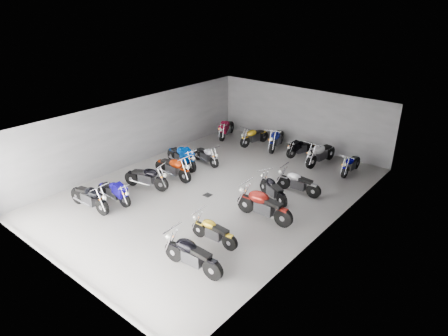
{
  "coord_description": "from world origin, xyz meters",
  "views": [
    {
      "loc": [
        9.96,
        -11.41,
        7.83
      ],
      "look_at": [
        0.18,
        0.35,
        1.0
      ],
      "focal_mm": 32.0,
      "sensor_mm": 36.0,
      "label": 1
    }
  ],
  "objects": [
    {
      "name": "motorcycle_back_b",
      "position": [
        -2.02,
        5.58,
        0.49
      ],
      "size": [
        0.54,
        2.03,
        0.9
      ],
      "rotation": [
        0.0,
        0.0,
        2.97
      ],
      "color": "black",
      "rests_on": "ground"
    },
    {
      "name": "motorcycle_right_e",
      "position": [
        2.27,
        0.93,
        0.46
      ],
      "size": [
        1.81,
        0.93,
        0.85
      ],
      "rotation": [
        0.0,
        0.0,
        1.14
      ],
      "color": "black",
      "rests_on": "ground"
    },
    {
      "name": "motorcycle_left_d",
      "position": [
        -2.29,
        -0.27,
        0.53
      ],
      "size": [
        2.19,
        0.42,
        0.96
      ],
      "rotation": [
        0.0,
        0.0,
        -1.57
      ],
      "color": "black",
      "rests_on": "ground"
    },
    {
      "name": "motorcycle_back_d",
      "position": [
        0.78,
        5.79,
        0.44
      ],
      "size": [
        0.74,
        1.78,
        0.81
      ],
      "rotation": [
        0.0,
        0.0,
        2.8
      ],
      "color": "black",
      "rests_on": "ground"
    },
    {
      "name": "motorcycle_right_a",
      "position": [
        2.87,
        -4.41,
        0.53
      ],
      "size": [
        2.2,
        0.47,
        0.97
      ],
      "rotation": [
        0.0,
        0.0,
        1.64
      ],
      "color": "black",
      "rests_on": "ground"
    },
    {
      "name": "motorcycle_back_e",
      "position": [
        2.06,
        5.47,
        0.56
      ],
      "size": [
        0.52,
        2.32,
        1.02
      ],
      "rotation": [
        0.0,
        0.0,
        3.03
      ],
      "color": "black",
      "rests_on": "ground"
    },
    {
      "name": "wall_left",
      "position": [
        -5.0,
        0.0,
        1.6
      ],
      "size": [
        0.1,
        14.0,
        3.2
      ],
      "primitive_type": "cube",
      "color": "gray",
      "rests_on": "ground"
    },
    {
      "name": "wall_right",
      "position": [
        5.0,
        0.0,
        1.6
      ],
      "size": [
        0.1,
        14.0,
        3.2
      ],
      "primitive_type": "cube",
      "color": "gray",
      "rests_on": "ground"
    },
    {
      "name": "motorcycle_right_f",
      "position": [
        2.77,
        2.07,
        0.48
      ],
      "size": [
        2.01,
        0.42,
        0.88
      ],
      "rotation": [
        0.0,
        0.0,
        1.63
      ],
      "color": "black",
      "rests_on": "ground"
    },
    {
      "name": "motorcycle_left_b",
      "position": [
        -2.49,
        -3.33,
        0.47
      ],
      "size": [
        1.96,
        0.39,
        0.86
      ],
      "rotation": [
        0.0,
        0.0,
        -1.55
      ],
      "color": "black",
      "rests_on": "ground"
    },
    {
      "name": "ground",
      "position": [
        0.0,
        0.0,
        0.0
      ],
      "size": [
        14.0,
        14.0,
        0.0
      ],
      "primitive_type": "plane",
      "color": "gray",
      "rests_on": "ground"
    },
    {
      "name": "drain_grate",
      "position": [
        0.0,
        -0.5,
        0.01
      ],
      "size": [
        0.32,
        0.32,
        0.01
      ],
      "primitive_type": "cube",
      "color": "black",
      "rests_on": "ground"
    },
    {
      "name": "motorcycle_left_e",
      "position": [
        -2.88,
        0.86,
        0.55
      ],
      "size": [
        2.27,
        0.63,
        1.01
      ],
      "rotation": [
        0.0,
        0.0,
        -1.76
      ],
      "color": "black",
      "rests_on": "ground"
    },
    {
      "name": "motorcycle_back_a",
      "position": [
        -3.98,
        5.58,
        0.52
      ],
      "size": [
        0.89,
        2.1,
        0.96
      ],
      "rotation": [
        0.0,
        0.0,
        3.49
      ],
      "color": "black",
      "rests_on": "ground"
    },
    {
      "name": "wall_back",
      "position": [
        0.0,
        7.0,
        1.6
      ],
      "size": [
        10.0,
        0.1,
        3.2
      ],
      "primitive_type": "cube",
      "color": "gray",
      "rests_on": "ground"
    },
    {
      "name": "ceiling",
      "position": [
        0.0,
        0.0,
        3.22
      ],
      "size": [
        10.0,
        14.0,
        0.04
      ],
      "primitive_type": "cube",
      "color": "black",
      "rests_on": "wall_back"
    },
    {
      "name": "motorcycle_right_b",
      "position": [
        2.45,
        -2.93,
        0.45
      ],
      "size": [
        1.89,
        0.39,
        0.83
      ],
      "rotation": [
        0.0,
        0.0,
        1.62
      ],
      "color": "black",
      "rests_on": "ground"
    },
    {
      "name": "motorcycle_back_f",
      "position": [
        3.65,
        5.38,
        0.46
      ],
      "size": [
        0.37,
        1.9,
        0.84
      ],
      "rotation": [
        0.0,
        0.0,
        3.16
      ],
      "color": "black",
      "rests_on": "ground"
    },
    {
      "name": "motorcycle_right_d",
      "position": [
        2.85,
        -0.58,
        0.57
      ],
      "size": [
        2.37,
        0.47,
        1.04
      ],
      "rotation": [
        0.0,
        0.0,
        1.6
      ],
      "color": "black",
      "rests_on": "ground"
    },
    {
      "name": "motorcycle_left_f",
      "position": [
        -2.27,
        1.92,
        0.45
      ],
      "size": [
        1.87,
        0.49,
        0.83
      ],
      "rotation": [
        0.0,
        0.0,
        -1.75
      ],
      "color": "black",
      "rests_on": "ground"
    },
    {
      "name": "motorcycle_left_a",
      "position": [
        -2.73,
        -4.28,
        0.53
      ],
      "size": [
        2.2,
        0.46,
        0.96
      ],
      "rotation": [
        0.0,
        0.0,
        -1.51
      ],
      "color": "black",
      "rests_on": "ground"
    },
    {
      "name": "motorcycle_back_c",
      "position": [
        -0.75,
        5.87,
        0.55
      ],
      "size": [
        0.81,
        2.24,
        1.01
      ],
      "rotation": [
        0.0,
        0.0,
        3.44
      ],
      "color": "black",
      "rests_on": "ground"
    },
    {
      "name": "motorcycle_left_c",
      "position": [
        -2.44,
        -1.68,
        0.51
      ],
      "size": [
        2.08,
        0.75,
        0.94
      ],
      "rotation": [
        0.0,
        0.0,
        -1.28
      ],
      "color": "black",
      "rests_on": "ground"
    }
  ]
}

